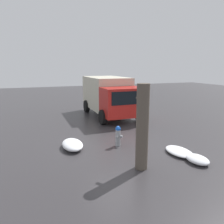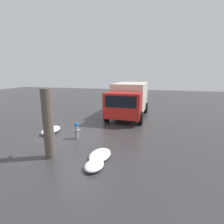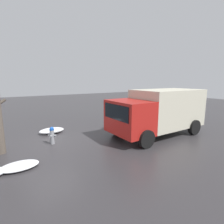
# 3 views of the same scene
# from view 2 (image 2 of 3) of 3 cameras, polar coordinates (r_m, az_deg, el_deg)

# --- Properties ---
(ground_plane) EXTENTS (60.00, 60.00, 0.00)m
(ground_plane) POSITION_cam_2_polar(r_m,az_deg,el_deg) (9.78, -11.39, -8.48)
(ground_plane) COLOR #333033
(fire_hydrant) EXTENTS (0.37, 0.36, 0.91)m
(fire_hydrant) POSITION_cam_2_polar(r_m,az_deg,el_deg) (9.62, -11.50, -5.89)
(fire_hydrant) COLOR gray
(fire_hydrant) RESTS_ON ground_plane
(tree_trunk) EXTENTS (0.64, 0.42, 2.90)m
(tree_trunk) POSITION_cam_2_polar(r_m,az_deg,el_deg) (7.55, -20.13, -3.66)
(tree_trunk) COLOR brown
(tree_trunk) RESTS_ON ground_plane
(delivery_truck) EXTENTS (5.91, 2.74, 2.67)m
(delivery_truck) POSITION_cam_2_polar(r_m,az_deg,el_deg) (14.26, 5.59, 4.43)
(delivery_truck) COLOR red
(delivery_truck) RESTS_ON ground_plane
(snow_pile_by_hydrant) EXTENTS (1.49, 0.85, 0.33)m
(snow_pile_by_hydrant) POSITION_cam_2_polar(r_m,az_deg,el_deg) (11.04, -19.31, -5.59)
(snow_pile_by_hydrant) COLOR white
(snow_pile_by_hydrant) RESTS_ON ground_plane
(snow_pile_curbside) EXTENTS (1.36, 0.85, 0.20)m
(snow_pile_curbside) POSITION_cam_2_polar(r_m,az_deg,el_deg) (7.59, -3.94, -13.79)
(snow_pile_curbside) COLOR white
(snow_pile_curbside) RESTS_ON ground_plane
(snow_pile_by_tree) EXTENTS (0.96, 0.69, 0.26)m
(snow_pile_by_tree) POSITION_cam_2_polar(r_m,az_deg,el_deg) (6.80, -5.82, -16.92)
(snow_pile_by_tree) COLOR white
(snow_pile_by_tree) RESTS_ON ground_plane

